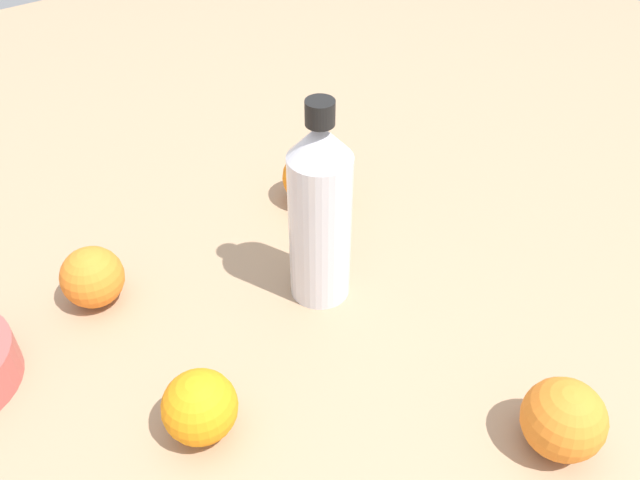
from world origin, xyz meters
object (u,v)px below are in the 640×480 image
(orange_0, at_px, (311,177))
(orange_1, at_px, (200,407))
(water_bottle, at_px, (320,213))
(orange_2, at_px, (563,419))
(orange_3, at_px, (92,277))

(orange_0, bearing_deg, orange_1, -52.13)
(water_bottle, distance_m, orange_1, 0.25)
(orange_2, bearing_deg, orange_1, -129.64)
(water_bottle, distance_m, orange_2, 0.33)
(water_bottle, bearing_deg, orange_1, 112.49)
(orange_2, distance_m, orange_3, 0.54)
(water_bottle, xyz_separation_m, orange_0, (-0.15, 0.10, -0.08))
(orange_1, bearing_deg, water_bottle, 112.69)
(orange_0, relative_size, orange_2, 1.00)
(orange_1, xyz_separation_m, orange_3, (-0.24, -0.01, -0.00))
(orange_1, xyz_separation_m, orange_2, (0.22, 0.27, 0.00))
(water_bottle, bearing_deg, orange_2, -170.24)
(orange_0, relative_size, orange_3, 1.08)
(water_bottle, relative_size, orange_3, 3.49)
(orange_2, xyz_separation_m, orange_3, (-0.46, -0.28, -0.00))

